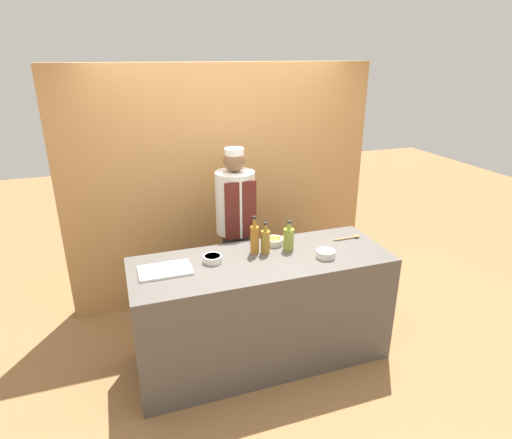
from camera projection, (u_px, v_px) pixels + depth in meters
The scene contains 12 objects.
ground_plane at pixel (262, 356), 3.74m from camera, with size 14.00×14.00×0.00m, color olive.
cabinet_wall at pixel (222, 186), 4.38m from camera, with size 3.12×0.18×2.40m.
counter at pixel (262, 310), 3.57m from camera, with size 2.08×0.76×0.95m.
sauce_bowl_white at pixel (213, 258), 3.34m from camera, with size 0.15×0.15×0.05m.
sauce_bowl_yellow at pixel (274, 241), 3.64m from camera, with size 0.16×0.16×0.06m.
sauce_bowl_purple at pixel (326, 254), 3.41m from camera, with size 0.15×0.15×0.06m.
cutting_board at pixel (165, 270), 3.19m from camera, with size 0.39×0.24×0.02m.
bottle_oil at pixel (289, 239), 3.52m from camera, with size 0.09×0.09×0.26m.
bottle_vinegar at pixel (265, 241), 3.46m from camera, with size 0.07×0.07×0.27m.
bottle_amber at pixel (255, 239), 3.45m from camera, with size 0.07×0.07×0.32m.
wooden_spoon at pixel (350, 237), 3.76m from camera, with size 0.25×0.04×0.03m.
chef_center at pixel (236, 229), 4.04m from camera, with size 0.36×0.36×1.69m.
Camera 1 is at (-1.04, -2.87, 2.47)m, focal length 30.00 mm.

